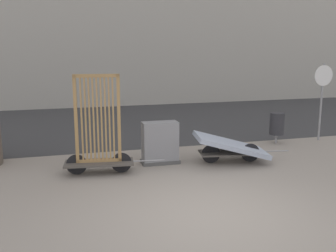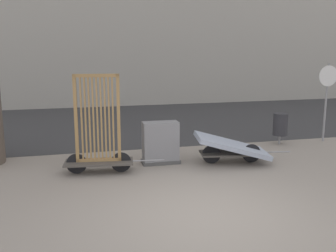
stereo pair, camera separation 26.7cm
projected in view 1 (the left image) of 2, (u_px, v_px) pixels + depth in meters
name	position (u px, v px, depth m)	size (l,w,h in m)	color
ground_plane	(211.00, 215.00, 6.57)	(60.00, 60.00, 0.00)	gray
road_strip	(126.00, 122.00, 14.58)	(56.00, 8.03, 0.01)	#38383A
bike_cart_with_bedframe	(99.00, 139.00, 8.55)	(2.22, 0.77, 2.19)	#4C4742
bike_cart_with_mattress	(231.00, 147.00, 9.46)	(2.36, 1.26, 0.72)	#4C4742
utility_cabinet	(160.00, 144.00, 9.38)	(0.91, 0.43, 1.01)	#4C4C4C
trash_bin	(277.00, 124.00, 11.32)	(0.41, 0.41, 0.89)	gray
sign_post	(322.00, 90.00, 11.50)	(0.60, 0.06, 2.28)	gray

